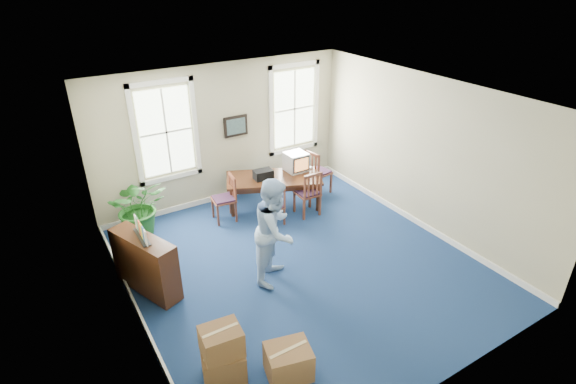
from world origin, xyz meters
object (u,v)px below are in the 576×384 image
conference_table (274,191)px  cardboard_boxes (234,341)px  potted_plant (139,207)px  chair_near_left (273,206)px  credenza (146,265)px  man (275,230)px  crt_tv (296,162)px

conference_table → cardboard_boxes: size_ratio=1.39×
cardboard_boxes → potted_plant: bearing=92.0°
chair_near_left → cardboard_boxes: bearing=46.5°
conference_table → credenza: (-3.38, -1.51, 0.16)m
conference_table → credenza: 3.70m
man → conference_table: bearing=19.5°
man → cardboard_boxes: man is taller
credenza → potted_plant: (0.42, 1.90, 0.11)m
potted_plant → conference_table: bearing=-7.5°
man → potted_plant: man is taller
cardboard_boxes → chair_near_left: bearing=51.8°
crt_tv → chair_near_left: (-1.07, -0.78, -0.51)m
crt_tv → potted_plant: (-3.59, 0.34, -0.31)m
chair_near_left → potted_plant: (-2.52, 1.12, 0.20)m
man → credenza: 2.27m
conference_table → man: man is taller
crt_tv → credenza: size_ratio=0.39×
credenza → conference_table: bearing=2.9°
chair_near_left → cardboard_boxes: (-2.38, -3.02, 0.01)m
credenza → potted_plant: 1.95m
crt_tv → potted_plant: size_ratio=0.41×
crt_tv → man: size_ratio=0.27×
conference_table → credenza: credenza is taller
chair_near_left → conference_table: bearing=-126.3°
chair_near_left → potted_plant: size_ratio=0.68×
conference_table → chair_near_left: chair_near_left is taller
crt_tv → man: man is taller
chair_near_left → man: bearing=56.0°
man → crt_tv: bearing=9.6°
credenza → cardboard_boxes: 2.31m
conference_table → potted_plant: bearing=-163.4°
man → potted_plant: size_ratio=1.52×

